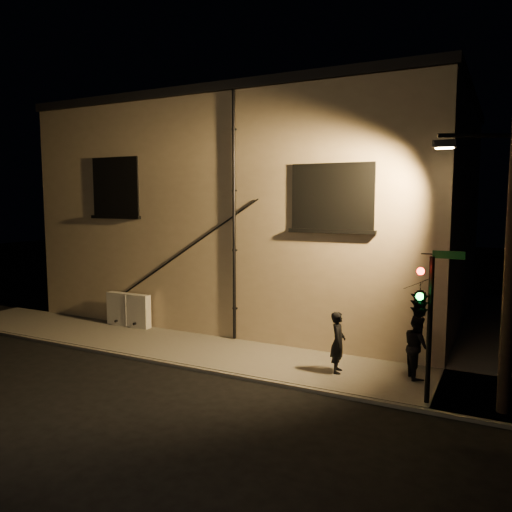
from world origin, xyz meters
The scene contains 8 objects.
ground centered at (0.00, 0.00, 0.00)m, with size 90.00×90.00×0.00m, color black.
sidewalk centered at (1.22, 4.39, 0.06)m, with size 21.00×16.00×0.12m.
building centered at (-3.00, 8.99, 4.40)m, with size 16.20×12.23×8.80m.
utility_cabinet centered at (-6.29, 2.70, 0.75)m, with size 1.90×0.32×1.25m, color beige.
pedestrian_a centered at (2.37, 1.36, 0.97)m, with size 0.62×0.41×1.71m, color black.
pedestrian_b centered at (4.40, 1.92, 0.98)m, with size 0.83×0.65×1.72m, color black.
traffic_signal centered at (4.70, 0.19, 2.56)m, with size 1.33×2.14×3.62m.
streetlamp_pole centered at (6.41, 0.60, 3.65)m, with size 2.02×1.38×6.83m.
Camera 1 is at (6.46, -11.64, 4.88)m, focal length 35.00 mm.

